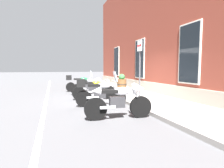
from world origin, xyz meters
The scene contains 11 objects.
ground_plane centered at (0.00, 0.00, 0.00)m, with size 140.00×140.00×0.00m, color #424244.
sidewalk centered at (0.00, 1.27, 0.07)m, with size 28.01×2.54×0.13m, color gray.
lane_stripe centered at (0.00, -3.20, 0.00)m, with size 28.01×0.12×0.01m, color silver.
brick_pub_facade centered at (0.00, 5.12, 4.17)m, with size 22.01×5.26×8.36m.
motorcycle_green_touring centered at (-3.21, -1.22, 0.56)m, with size 0.72×2.04×1.34m.
motorcycle_grey_naked centered at (-1.68, -0.96, 0.48)m, with size 0.62×1.97×0.96m.
motorcycle_yellow_naked centered at (-0.04, -0.98, 0.48)m, with size 0.62×2.10×0.97m.
motorcycle_silver_touring centered at (1.54, -1.20, 0.57)m, with size 0.70×1.99×1.37m.
motorcycle_white_sport centered at (3.43, -0.99, 0.58)m, with size 0.62×2.03×1.07m.
parking_sign centered at (1.49, 0.61, 1.77)m, with size 0.36×0.07×2.55m.
barrel_planter centered at (-2.52, 1.40, 0.55)m, with size 0.63×0.63×1.00m.
Camera 1 is at (8.22, -2.88, 1.48)m, focal length 28.42 mm.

